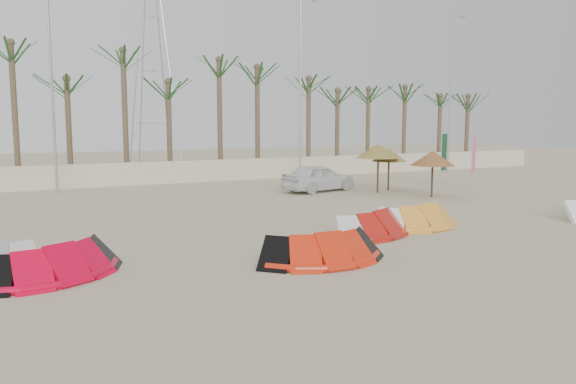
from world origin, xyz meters
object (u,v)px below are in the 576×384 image
parasol_right (389,155)px  parasol_left (378,151)px  kite_orange (413,214)px  parasol_mid (433,158)px  car (319,178)px  kite_red_left (52,258)px  kite_red_right (368,221)px  kite_red_mid (318,245)px

parasol_right → parasol_left: bearing=-153.8°
kite_orange → parasol_mid: (5.74, 5.58, 1.45)m
kite_orange → car: (1.95, 9.94, 0.29)m
kite_red_left → kite_red_right: 9.57m
kite_red_right → parasol_left: bearing=52.3°
kite_red_left → car: car is taller
kite_red_left → parasol_left: 18.63m
kite_red_mid → parasol_right: (10.88, 11.33, 1.47)m
parasol_mid → car: bearing=130.9°
parasol_mid → car: (-3.79, 4.37, -1.16)m
parasol_right → kite_red_left: bearing=-150.5°
kite_red_right → car: car is taller
kite_red_left → kite_red_right: bearing=4.3°
kite_red_mid → parasol_left: parasol_left is taller
kite_red_left → kite_red_mid: 6.51m
kite_orange → parasol_right: (5.43, 8.59, 1.47)m
kite_orange → parasol_right: size_ratio=1.70×
parasol_left → kite_red_right: bearing=-127.7°
parasol_left → parasol_mid: bearing=-60.8°
parasol_mid → parasol_right: parasol_right is taller
kite_red_left → kite_red_right: (9.54, 0.71, -0.00)m
kite_red_right → parasol_mid: size_ratio=1.71×
kite_orange → car: 10.14m
kite_orange → car: car is taller
kite_red_mid → kite_red_right: 3.97m
kite_red_left → parasol_right: (17.19, 9.74, 1.47)m
parasol_right → car: size_ratio=0.54×
kite_red_left → kite_orange: same height
kite_red_left → parasol_mid: 18.80m
kite_red_right → kite_orange: (2.22, 0.44, 0.00)m
parasol_mid → kite_red_right: bearing=-142.9°
kite_red_left → kite_orange: size_ratio=1.04×
parasol_left → car: bearing=141.9°
kite_orange → parasol_left: (4.35, 8.06, 1.71)m
kite_red_mid → kite_red_right: (3.23, 2.30, -0.00)m
kite_red_mid → parasol_right: size_ratio=1.55×
kite_orange → kite_red_left: bearing=-174.4°
parasol_left → kite_orange: bearing=-118.4°
kite_orange → parasol_mid: size_ratio=1.72×
parasol_left → parasol_mid: parasol_left is taller
kite_red_right → parasol_mid: 10.08m
kite_red_mid → kite_orange: 6.10m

